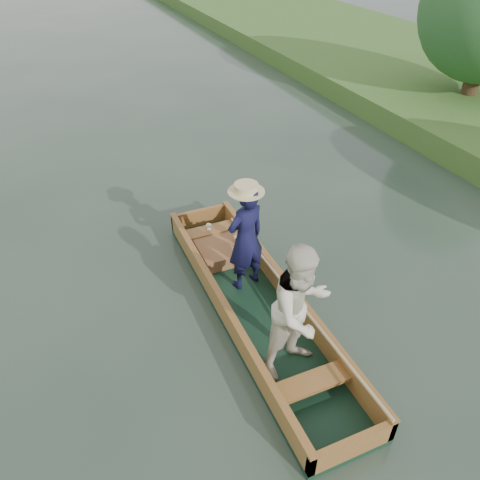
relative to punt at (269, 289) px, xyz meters
name	(u,v)px	position (x,y,z in m)	size (l,w,h in m)	color
ground	(256,313)	(-0.05, 0.27, -0.69)	(120.00, 120.00, 0.00)	#283D30
trees_far	(263,45)	(2.34, 5.18, 1.84)	(20.98, 3.65, 4.59)	#47331E
punt	(269,289)	(0.00, 0.00, 0.00)	(1.15, 5.02, 1.95)	black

